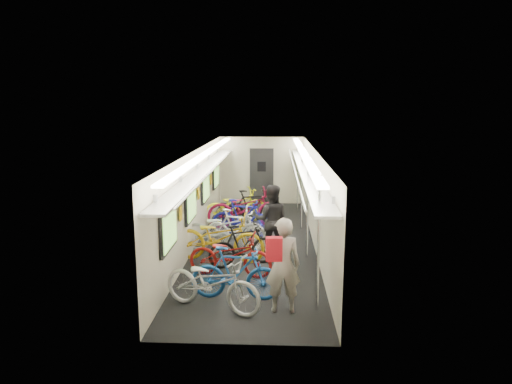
# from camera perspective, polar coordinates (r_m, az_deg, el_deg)

# --- Properties ---
(train_car_shell) EXTENTS (10.00, 10.00, 10.00)m
(train_car_shell) POSITION_cam_1_polar(r_m,az_deg,el_deg) (12.12, -1.66, 2.02)
(train_car_shell) COLOR black
(train_car_shell) RESTS_ON ground
(bicycle_0) EXTENTS (1.99, 1.37, 0.99)m
(bicycle_0) POSITION_cam_1_polar(r_m,az_deg,el_deg) (8.06, -5.50, -11.19)
(bicycle_0) COLOR #B7B7BC
(bicycle_0) RESTS_ON ground
(bicycle_1) EXTENTS (1.69, 0.59, 1.00)m
(bicycle_1) POSITION_cam_1_polar(r_m,az_deg,el_deg) (8.43, -2.57, -10.13)
(bicycle_1) COLOR #194F9B
(bicycle_1) RESTS_ON ground
(bicycle_2) EXTENTS (1.83, 0.88, 0.92)m
(bicycle_2) POSITION_cam_1_polar(r_m,az_deg,el_deg) (9.53, -3.24, -7.86)
(bicycle_2) COLOR maroon
(bicycle_2) RESTS_ON ground
(bicycle_3) EXTENTS (1.64, 1.04, 0.96)m
(bicycle_3) POSITION_cam_1_polar(r_m,az_deg,el_deg) (10.09, -1.60, -6.67)
(bicycle_3) COLOR black
(bicycle_3) RESTS_ON ground
(bicycle_4) EXTENTS (2.19, 1.04, 1.10)m
(bicycle_4) POSITION_cam_1_polar(r_m,az_deg,el_deg) (10.44, -4.61, -5.69)
(bicycle_4) COLOR gold
(bicycle_4) RESTS_ON ground
(bicycle_5) EXTENTS (1.72, 0.96, 0.99)m
(bicycle_5) POSITION_cam_1_polar(r_m,az_deg,el_deg) (11.30, -2.48, -4.66)
(bicycle_5) COLOR white
(bicycle_5) RESTS_ON ground
(bicycle_6) EXTENTS (2.08, 0.82, 1.07)m
(bicycle_6) POSITION_cam_1_polar(r_m,az_deg,el_deg) (11.17, -3.97, -4.64)
(bicycle_6) COLOR silver
(bicycle_6) RESTS_ON ground
(bicycle_7) EXTENTS (1.77, 0.79, 1.03)m
(bicycle_7) POSITION_cam_1_polar(r_m,az_deg,el_deg) (12.31, -1.73, -3.27)
(bicycle_7) COLOR navy
(bicycle_7) RESTS_ON ground
(bicycle_8) EXTENTS (2.31, 1.21, 1.15)m
(bicycle_8) POSITION_cam_1_polar(r_m,az_deg,el_deg) (13.22, -1.36, -2.01)
(bicycle_8) COLOR maroon
(bicycle_8) RESTS_ON ground
(bicycle_9) EXTENTS (1.90, 1.07, 1.10)m
(bicycle_9) POSITION_cam_1_polar(r_m,az_deg,el_deg) (13.34, -0.49, -2.01)
(bicycle_9) COLOR black
(bicycle_9) RESTS_ON ground
(bicycle_10) EXTENTS (2.08, 1.43, 1.04)m
(bicycle_10) POSITION_cam_1_polar(r_m,az_deg,el_deg) (13.79, -2.59, -1.73)
(bicycle_10) COLOR #F7F717
(bicycle_10) RESTS_ON ground
(passenger_near) EXTENTS (0.63, 0.44, 1.67)m
(passenger_near) POSITION_cam_1_polar(r_m,az_deg,el_deg) (7.85, 3.37, -9.13)
(passenger_near) COLOR gray
(passenger_near) RESTS_ON ground
(passenger_mid) EXTENTS (0.84, 0.66, 1.68)m
(passenger_mid) POSITION_cam_1_polar(r_m,az_deg,el_deg) (10.80, 1.92, -3.49)
(passenger_mid) COLOR black
(passenger_mid) RESTS_ON ground
(backpack) EXTENTS (0.27, 0.16, 0.38)m
(backpack) POSITION_cam_1_polar(r_m,az_deg,el_deg) (7.24, 2.27, -7.14)
(backpack) COLOR red
(backpack) RESTS_ON passenger_near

